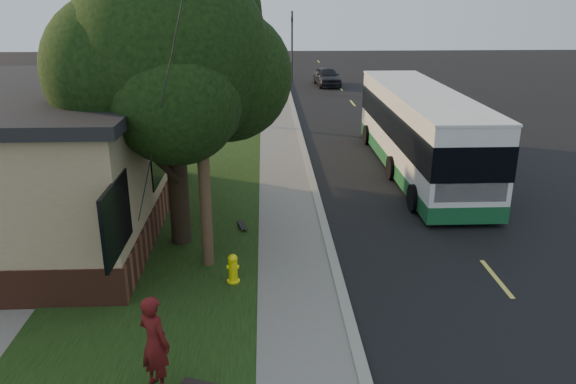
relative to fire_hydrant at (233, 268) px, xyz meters
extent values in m
plane|color=black|center=(2.60, 0.00, -0.43)|extent=(120.00, 120.00, 0.00)
cube|color=black|center=(6.60, 10.00, -0.43)|extent=(8.00, 80.00, 0.01)
cube|color=gray|center=(2.60, 10.00, -0.37)|extent=(0.25, 80.00, 0.12)
cube|color=slate|center=(1.60, 10.00, -0.39)|extent=(2.00, 80.00, 0.08)
cube|color=black|center=(-1.90, 10.00, -0.40)|extent=(5.00, 80.00, 0.07)
cylinder|color=#FFEE0D|center=(0.00, 0.00, -0.09)|extent=(0.22, 0.22, 0.55)
sphere|color=#FFEE0D|center=(0.00, 0.00, 0.26)|extent=(0.24, 0.24, 0.24)
cylinder|color=#FFEE0D|center=(0.00, 0.00, 0.04)|extent=(0.30, 0.10, 0.10)
cylinder|color=#FFEE0D|center=(0.00, 0.00, 0.04)|extent=(0.10, 0.18, 0.10)
cylinder|color=#FFEE0D|center=(0.00, 0.00, -0.34)|extent=(0.32, 0.32, 0.04)
cylinder|color=#473321|center=(-0.70, 1.00, 4.14)|extent=(0.30, 0.30, 9.00)
cylinder|color=#2D2D30|center=(-1.60, -0.10, 3.37)|extent=(2.52, 3.21, 7.60)
cylinder|color=black|center=(-1.60, 2.50, 1.64)|extent=(0.56, 0.56, 4.00)
sphere|color=black|center=(-1.60, 2.50, 4.84)|extent=(5.20, 5.20, 5.20)
sphere|color=black|center=(-0.20, 3.10, 4.24)|extent=(3.60, 3.60, 3.60)
sphere|color=black|center=(-2.80, 2.10, 4.54)|extent=(3.80, 3.80, 3.80)
sphere|color=black|center=(-1.30, 1.20, 3.94)|extent=(3.20, 3.20, 3.20)
sphere|color=black|center=(-2.20, 3.90, 5.24)|extent=(3.40, 3.40, 3.40)
sphere|color=black|center=(-0.70, 3.70, 5.84)|extent=(3.00, 3.00, 3.00)
cylinder|color=black|center=(-0.90, 18.00, 1.29)|extent=(0.24, 0.24, 3.30)
cylinder|color=black|center=(-0.90, 18.00, 2.94)|extent=(1.38, 0.57, 2.01)
cylinder|color=black|center=(-0.90, 18.00, 2.94)|extent=(0.74, 1.21, 1.58)
cylinder|color=black|center=(-0.90, 18.00, 2.94)|extent=(0.65, 1.05, 1.95)
cylinder|color=black|center=(-0.90, 18.00, 2.94)|extent=(1.28, 0.53, 1.33)
cylinder|color=black|center=(-0.90, 18.00, 2.94)|extent=(0.75, 1.21, 1.70)
cylinder|color=black|center=(-0.40, 30.00, 1.15)|extent=(0.24, 0.24, 3.03)
cylinder|color=black|center=(-0.40, 30.00, 2.66)|extent=(1.38, 0.57, 2.01)
cylinder|color=black|center=(-0.40, 30.00, 2.66)|extent=(0.74, 1.21, 1.58)
cylinder|color=black|center=(-0.40, 30.00, 2.66)|extent=(0.65, 1.05, 1.95)
cylinder|color=black|center=(-0.40, 30.00, 2.66)|extent=(1.28, 0.53, 1.33)
cylinder|color=black|center=(-0.40, 30.00, 2.66)|extent=(0.75, 1.21, 1.70)
cylinder|color=#2D2D30|center=(3.10, 34.00, 2.32)|extent=(0.16, 0.16, 5.50)
imported|color=black|center=(3.10, 34.00, 4.07)|extent=(0.18, 0.22, 1.10)
cube|color=silver|center=(6.92, 9.06, 1.41)|extent=(2.49, 11.94, 2.69)
cube|color=#19582E|center=(6.92, 9.06, 0.01)|extent=(2.51, 11.96, 0.55)
cube|color=black|center=(6.92, 9.06, 1.61)|extent=(2.53, 11.98, 1.09)
cube|color=black|center=(6.92, 3.13, 1.26)|extent=(2.19, 0.06, 1.59)
cube|color=yellow|center=(6.92, 3.14, 2.60)|extent=(1.59, 0.06, 0.35)
cube|color=#FFF2CC|center=(6.18, 3.12, 0.11)|extent=(0.25, 0.04, 0.15)
cube|color=#FFF2CC|center=(7.67, 3.12, 0.11)|extent=(0.25, 0.04, 0.15)
cube|color=silver|center=(6.92, 9.06, 2.77)|extent=(2.54, 11.99, 0.08)
cylinder|color=black|center=(5.68, 4.69, 0.02)|extent=(0.28, 0.92, 0.92)
cylinder|color=black|center=(8.17, 4.69, 0.02)|extent=(0.28, 0.92, 0.92)
cylinder|color=black|center=(5.68, 8.07, 0.02)|extent=(0.28, 0.92, 0.92)
cylinder|color=black|center=(8.17, 8.07, 0.02)|extent=(0.28, 0.92, 0.92)
cylinder|color=black|center=(5.68, 13.44, 0.02)|extent=(0.28, 0.92, 0.92)
cylinder|color=black|center=(8.17, 13.44, 0.02)|extent=(0.28, 0.92, 0.92)
imported|color=#521011|center=(-1.16, -3.86, 0.55)|extent=(0.80, 0.76, 1.83)
cube|color=black|center=(0.10, 3.43, -0.30)|extent=(0.36, 0.78, 0.02)
cylinder|color=silver|center=(0.16, 3.17, -0.34)|extent=(0.18, 0.09, 0.05)
cylinder|color=silver|center=(0.04, 3.69, -0.34)|extent=(0.18, 0.09, 0.05)
cube|color=black|center=(-0.37, -3.93, -0.30)|extent=(0.78, 0.44, 0.02)
cylinder|color=silver|center=(-0.62, -3.84, -0.34)|extent=(0.10, 0.18, 0.05)
cube|color=#13331D|center=(-5.63, 5.39, 0.15)|extent=(1.57, 1.44, 1.09)
cube|color=#13331D|center=(-5.63, 5.39, 0.73)|extent=(1.63, 1.50, 0.07)
imported|color=black|center=(5.70, 31.55, 0.29)|extent=(2.03, 4.36, 1.45)
camera|label=1|loc=(0.83, -12.34, 6.33)|focal=35.00mm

